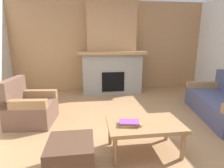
{
  "coord_description": "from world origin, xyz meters",
  "views": [
    {
      "loc": [
        -0.69,
        -2.64,
        1.49
      ],
      "look_at": [
        -0.2,
        1.02,
        0.61
      ],
      "focal_mm": 28.46,
      "sensor_mm": 36.0,
      "label": 1
    }
  ],
  "objects_px": {
    "coffee_table": "(144,126)",
    "ottoman": "(71,157)",
    "armchair": "(30,108)",
    "fireplace": "(111,53)"
  },
  "relations": [
    {
      "from": "fireplace",
      "to": "armchair",
      "type": "height_order",
      "value": "fireplace"
    },
    {
      "from": "ottoman",
      "to": "armchair",
      "type": "bearing_deg",
      "value": 121.26
    },
    {
      "from": "armchair",
      "to": "coffee_table",
      "type": "height_order",
      "value": "armchair"
    },
    {
      "from": "coffee_table",
      "to": "armchair",
      "type": "bearing_deg",
      "value": 147.68
    },
    {
      "from": "fireplace",
      "to": "coffee_table",
      "type": "distance_m",
      "value": 3.24
    },
    {
      "from": "fireplace",
      "to": "coffee_table",
      "type": "xyz_separation_m",
      "value": [
        0.04,
        -3.14,
        -0.79
      ]
    },
    {
      "from": "fireplace",
      "to": "coffee_table",
      "type": "height_order",
      "value": "fireplace"
    },
    {
      "from": "coffee_table",
      "to": "ottoman",
      "type": "relative_size",
      "value": 1.92
    },
    {
      "from": "armchair",
      "to": "ottoman",
      "type": "bearing_deg",
      "value": -58.74
    },
    {
      "from": "armchair",
      "to": "ottoman",
      "type": "xyz_separation_m",
      "value": [
        0.88,
        -1.44,
        -0.09
      ]
    }
  ]
}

